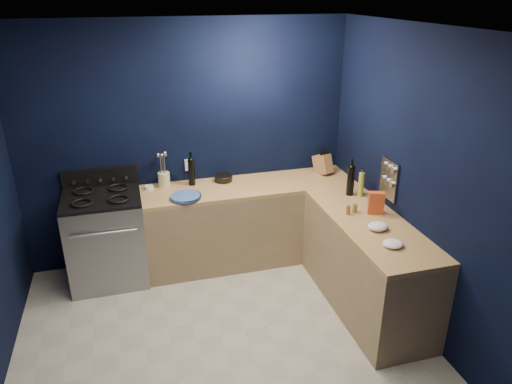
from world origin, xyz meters
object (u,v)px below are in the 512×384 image
object	(u,v)px
utensil_crock	(164,180)
knife_block	(323,164)
plate_stack	(185,197)
crouton_bag	(376,203)
gas_range	(107,240)

from	to	relation	value
utensil_crock	knife_block	world-z (taller)	knife_block
plate_stack	knife_block	size ratio (longest dim) A/B	1.38
knife_block	crouton_bag	size ratio (longest dim) A/B	1.01
knife_block	utensil_crock	bearing A→B (deg)	156.46
plate_stack	knife_block	xyz separation A→B (m)	(1.61, 0.30, 0.09)
plate_stack	crouton_bag	bearing A→B (deg)	-25.98
plate_stack	crouton_bag	distance (m)	1.86
knife_block	crouton_bag	xyz separation A→B (m)	(0.06, -1.11, -0.00)
crouton_bag	gas_range	bearing A→B (deg)	179.24
gas_range	plate_stack	size ratio (longest dim) A/B	3.08
plate_stack	gas_range	bearing A→B (deg)	168.16
utensil_crock	crouton_bag	xyz separation A→B (m)	(1.84, -1.20, 0.03)
plate_stack	utensil_crock	distance (m)	0.43
gas_range	plate_stack	xyz separation A→B (m)	(0.81, -0.17, 0.46)
knife_block	crouton_bag	bearing A→B (deg)	-107.35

